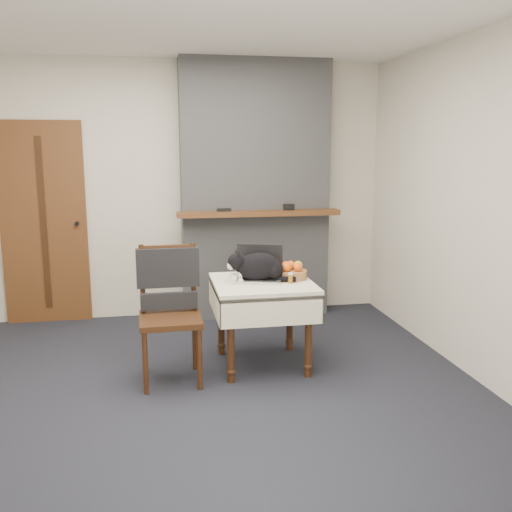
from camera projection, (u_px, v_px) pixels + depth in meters
The scene contains 12 objects.
ground at pixel (178, 393), 4.13m from camera, with size 4.50×4.50×0.00m, color black.
room_shell at pixel (169, 145), 4.24m from camera, with size 4.52×4.01×2.61m.
door at pixel (44, 224), 5.63m from camera, with size 0.82×0.10×2.00m.
chimney at pixel (255, 191), 5.82m from camera, with size 1.62×0.48×2.60m.
side_table at pixel (263, 295), 4.54m from camera, with size 0.78×0.78×0.70m.
laptop at pixel (259, 271), 4.58m from camera, with size 0.45×0.42×0.28m.
cat at pixel (260, 267), 4.50m from camera, with size 0.54×0.23×0.26m.
cream_jar at pixel (234, 279), 4.46m from camera, with size 0.06×0.06×0.07m, color silver.
pill_bottle at pixel (290, 278), 4.46m from camera, with size 0.04×0.04×0.08m.
fruit_basket at pixel (292, 272), 4.60m from camera, with size 0.24×0.24×0.14m.
desk_clutter at pixel (285, 278), 4.60m from camera, with size 0.15×0.02×0.01m, color black.
chair at pixel (169, 294), 4.31m from camera, with size 0.48×0.46×1.03m.
Camera 1 is at (-0.14, -3.90, 1.77)m, focal length 40.00 mm.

